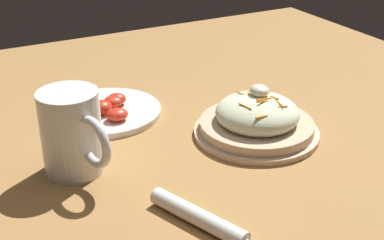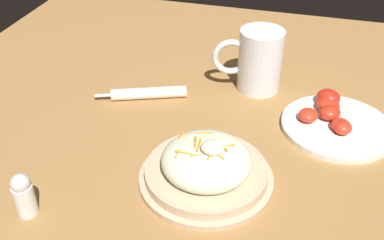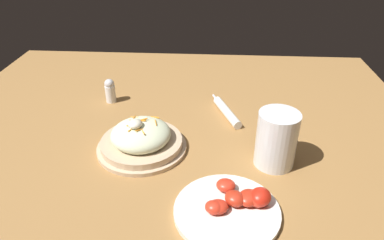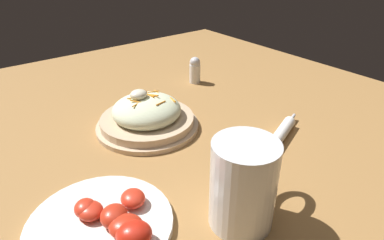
{
  "view_description": "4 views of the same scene",
  "coord_description": "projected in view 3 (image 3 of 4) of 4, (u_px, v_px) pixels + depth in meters",
  "views": [
    {
      "loc": [
        0.73,
        -0.44,
        0.46
      ],
      "look_at": [
        0.04,
        -0.07,
        0.08
      ],
      "focal_mm": 49.98,
      "sensor_mm": 36.0,
      "label": 1
    },
    {
      "loc": [
        -0.12,
        0.65,
        0.54
      ],
      "look_at": [
        0.06,
        -0.02,
        0.05
      ],
      "focal_mm": 43.08,
      "sensor_mm": 36.0,
      "label": 2
    },
    {
      "loc": [
        -0.72,
        -0.1,
        0.53
      ],
      "look_at": [
        0.07,
        -0.05,
        0.06
      ],
      "focal_mm": 32.83,
      "sensor_mm": 36.0,
      "label": 3
    },
    {
      "loc": [
        -0.32,
        -0.51,
        0.38
      ],
      "look_at": [
        0.06,
        -0.03,
        0.05
      ],
      "focal_mm": 31.36,
      "sensor_mm": 36.0,
      "label": 4
    }
  ],
  "objects": [
    {
      "name": "ground_plane",
      "position": [
        172.0,
        152.0,
        0.9
      ],
      "size": [
        1.43,
        1.43,
        0.0
      ],
      "primitive_type": "plane",
      "color": "#9E703D"
    },
    {
      "name": "beer_mug",
      "position": [
        276.0,
        141.0,
        0.83
      ],
      "size": [
        0.15,
        0.1,
        0.14
      ],
      "color": "white",
      "rests_on": "ground_plane"
    },
    {
      "name": "salt_shaker",
      "position": [
        110.0,
        90.0,
        1.12
      ],
      "size": [
        0.03,
        0.03,
        0.08
      ],
      "color": "white",
      "rests_on": "ground_plane"
    },
    {
      "name": "tomato_plate",
      "position": [
        232.0,
        206.0,
        0.72
      ],
      "size": [
        0.22,
        0.22,
        0.05
      ],
      "color": "white",
      "rests_on": "ground_plane"
    },
    {
      "name": "napkin_roll",
      "position": [
        227.0,
        112.0,
        1.05
      ],
      "size": [
        0.19,
        0.09,
        0.02
      ],
      "color": "white",
      "rests_on": "ground_plane"
    },
    {
      "name": "salad_plate",
      "position": [
        141.0,
        139.0,
        0.9
      ],
      "size": [
        0.23,
        0.23,
        0.09
      ],
      "color": "#D1B28E",
      "rests_on": "ground_plane"
    }
  ]
}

